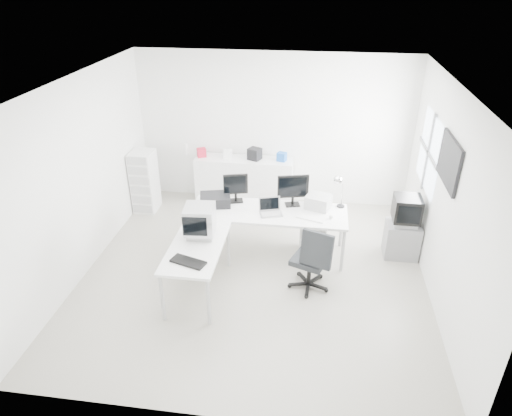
# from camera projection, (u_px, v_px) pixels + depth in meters

# --- Properties ---
(floor) EXTENTS (5.00, 5.00, 0.01)m
(floor) POSITION_uv_depth(u_px,v_px,m) (254.00, 273.00, 6.84)
(floor) COLOR silver
(floor) RESTS_ON ground
(ceiling) EXTENTS (5.00, 5.00, 0.01)m
(ceiling) POSITION_uv_depth(u_px,v_px,m) (254.00, 85.00, 5.52)
(ceiling) COLOR white
(ceiling) RESTS_ON back_wall
(back_wall) EXTENTS (5.00, 0.02, 2.80)m
(back_wall) POSITION_uv_depth(u_px,v_px,m) (273.00, 130.00, 8.36)
(back_wall) COLOR white
(back_wall) RESTS_ON floor
(left_wall) EXTENTS (0.02, 5.00, 2.80)m
(left_wall) POSITION_uv_depth(u_px,v_px,m) (80.00, 178.00, 6.48)
(left_wall) COLOR white
(left_wall) RESTS_ON floor
(right_wall) EXTENTS (0.02, 5.00, 2.80)m
(right_wall) POSITION_uv_depth(u_px,v_px,m) (446.00, 201.00, 5.87)
(right_wall) COLOR white
(right_wall) RESTS_ON floor
(window) EXTENTS (0.02, 1.20, 1.10)m
(window) POSITION_uv_depth(u_px,v_px,m) (429.00, 152.00, 6.83)
(window) COLOR white
(window) RESTS_ON right_wall
(wall_picture) EXTENTS (0.04, 0.90, 0.60)m
(wall_picture) POSITION_uv_depth(u_px,v_px,m) (449.00, 162.00, 5.73)
(wall_picture) COLOR black
(wall_picture) RESTS_ON right_wall
(main_desk) EXTENTS (2.40, 0.80, 0.75)m
(main_desk) POSITION_uv_depth(u_px,v_px,m) (268.00, 232.00, 7.16)
(main_desk) COLOR white
(main_desk) RESTS_ON floor
(side_desk) EXTENTS (0.70, 1.40, 0.75)m
(side_desk) POSITION_uv_depth(u_px,v_px,m) (198.00, 269.00, 6.30)
(side_desk) COLOR white
(side_desk) RESTS_ON floor
(drawer_pedestal) EXTENTS (0.40, 0.50, 0.60)m
(drawer_pedestal) POSITION_uv_depth(u_px,v_px,m) (313.00, 238.00, 7.15)
(drawer_pedestal) COLOR white
(drawer_pedestal) RESTS_ON floor
(inkjet_printer) EXTENTS (0.54, 0.46, 0.17)m
(inkjet_printer) POSITION_uv_depth(u_px,v_px,m) (215.00, 200.00, 7.13)
(inkjet_printer) COLOR black
(inkjet_printer) RESTS_ON main_desk
(lcd_monitor_small) EXTENTS (0.43, 0.31, 0.48)m
(lcd_monitor_small) POSITION_uv_depth(u_px,v_px,m) (236.00, 188.00, 7.15)
(lcd_monitor_small) COLOR black
(lcd_monitor_small) RESTS_ON main_desk
(lcd_monitor_large) EXTENTS (0.52, 0.30, 0.50)m
(lcd_monitor_large) POSITION_uv_depth(u_px,v_px,m) (293.00, 191.00, 7.04)
(lcd_monitor_large) COLOR black
(lcd_monitor_large) RESTS_ON main_desk
(laptop) EXTENTS (0.45, 0.45, 0.24)m
(laptop) POSITION_uv_depth(u_px,v_px,m) (271.00, 208.00, 6.83)
(laptop) COLOR #B7B7BA
(laptop) RESTS_ON main_desk
(white_keyboard) EXTENTS (0.44, 0.26, 0.02)m
(white_keyboard) POSITION_uv_depth(u_px,v_px,m) (311.00, 218.00, 6.77)
(white_keyboard) COLOR white
(white_keyboard) RESTS_ON main_desk
(white_mouse) EXTENTS (0.06, 0.06, 0.06)m
(white_mouse) POSITION_uv_depth(u_px,v_px,m) (331.00, 217.00, 6.76)
(white_mouse) COLOR white
(white_mouse) RESTS_ON main_desk
(laser_printer) EXTENTS (0.44, 0.41, 0.21)m
(laser_printer) POSITION_uv_depth(u_px,v_px,m) (318.00, 202.00, 7.03)
(laser_printer) COLOR #ACACAC
(laser_printer) RESTS_ON main_desk
(desk_lamp) EXTENTS (0.19, 0.19, 0.48)m
(desk_lamp) POSITION_uv_depth(u_px,v_px,m) (342.00, 193.00, 7.00)
(desk_lamp) COLOR silver
(desk_lamp) RESTS_ON main_desk
(crt_monitor) EXTENTS (0.42, 0.42, 0.45)m
(crt_monitor) POSITION_uv_depth(u_px,v_px,m) (200.00, 222.00, 6.24)
(crt_monitor) COLOR #B7B7BA
(crt_monitor) RESTS_ON side_desk
(black_keyboard) EXTENTS (0.49, 0.31, 0.03)m
(black_keyboard) POSITION_uv_depth(u_px,v_px,m) (188.00, 262.00, 5.77)
(black_keyboard) COLOR black
(black_keyboard) RESTS_ON side_desk
(office_chair) EXTENTS (0.77, 0.77, 1.03)m
(office_chair) POSITION_uv_depth(u_px,v_px,m) (310.00, 257.00, 6.32)
(office_chair) COLOR #292B2F
(office_chair) RESTS_ON floor
(tv_cabinet) EXTENTS (0.52, 0.42, 0.56)m
(tv_cabinet) POSITION_uv_depth(u_px,v_px,m) (401.00, 240.00, 7.14)
(tv_cabinet) COLOR gray
(tv_cabinet) RESTS_ON floor
(crt_tv) EXTENTS (0.50, 0.48, 0.45)m
(crt_tv) POSITION_uv_depth(u_px,v_px,m) (407.00, 211.00, 6.90)
(crt_tv) COLOR black
(crt_tv) RESTS_ON tv_cabinet
(sideboard) EXTENTS (1.82, 0.46, 0.91)m
(sideboard) POSITION_uv_depth(u_px,v_px,m) (244.00, 181.00, 8.64)
(sideboard) COLOR white
(sideboard) RESTS_ON floor
(clutter_box_a) EXTENTS (0.20, 0.19, 0.16)m
(clutter_box_a) POSITION_uv_depth(u_px,v_px,m) (202.00, 153.00, 8.49)
(clutter_box_a) COLOR red
(clutter_box_a) RESTS_ON sideboard
(clutter_box_b) EXTENTS (0.17, 0.15, 0.16)m
(clutter_box_b) POSITION_uv_depth(u_px,v_px,m) (228.00, 154.00, 8.43)
(clutter_box_b) COLOR white
(clutter_box_b) RESTS_ON sideboard
(clutter_box_c) EXTENTS (0.28, 0.27, 0.21)m
(clutter_box_c) POSITION_uv_depth(u_px,v_px,m) (255.00, 154.00, 8.35)
(clutter_box_c) COLOR black
(clutter_box_c) RESTS_ON sideboard
(clutter_box_d) EXTENTS (0.19, 0.18, 0.16)m
(clutter_box_d) POSITION_uv_depth(u_px,v_px,m) (282.00, 157.00, 8.30)
(clutter_box_d) COLOR blue
(clutter_box_d) RESTS_ON sideboard
(clutter_bottle) EXTENTS (0.07, 0.07, 0.22)m
(clutter_bottle) POSITION_uv_depth(u_px,v_px,m) (186.00, 149.00, 8.54)
(clutter_bottle) COLOR white
(clutter_bottle) RESTS_ON sideboard
(filing_cabinet) EXTENTS (0.40, 0.48, 1.14)m
(filing_cabinet) POSITION_uv_depth(u_px,v_px,m) (145.00, 181.00, 8.36)
(filing_cabinet) COLOR white
(filing_cabinet) RESTS_ON floor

